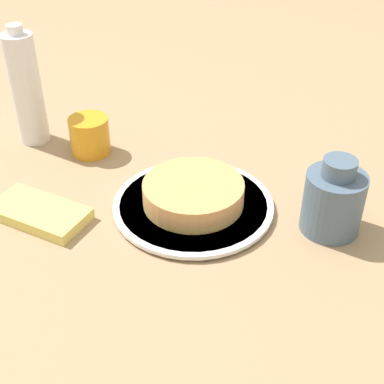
{
  "coord_description": "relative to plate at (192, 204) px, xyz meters",
  "views": [
    {
      "loc": [
        -0.48,
        0.55,
        0.55
      ],
      "look_at": [
        0.0,
        -0.0,
        0.03
      ],
      "focal_mm": 50.0,
      "sensor_mm": 36.0,
      "label": 1
    }
  ],
  "objects": [
    {
      "name": "ground_plane",
      "position": [
        -0.0,
        0.0,
        -0.01
      ],
      "size": [
        4.0,
        4.0,
        0.0
      ],
      "primitive_type": "plane",
      "color": "#9E7F5B"
    },
    {
      "name": "plate",
      "position": [
        0.0,
        0.0,
        0.0
      ],
      "size": [
        0.27,
        0.27,
        0.01
      ],
      "color": "white",
      "rests_on": "ground_plane"
    },
    {
      "name": "pancake_stack",
      "position": [
        -0.0,
        0.0,
        0.03
      ],
      "size": [
        0.18,
        0.17,
        0.04
      ],
      "color": "tan",
      "rests_on": "plate"
    },
    {
      "name": "juice_glass",
      "position": [
        0.27,
        -0.01,
        0.03
      ],
      "size": [
        0.08,
        0.08,
        0.07
      ],
      "color": "orange",
      "rests_on": "ground_plane"
    },
    {
      "name": "cream_jug",
      "position": [
        -0.2,
        -0.1,
        0.05
      ],
      "size": [
        0.1,
        0.1,
        0.13
      ],
      "color": "#4C6075",
      "rests_on": "ground_plane"
    },
    {
      "name": "water_bottle_near",
      "position": [
        0.4,
        0.03,
        0.11
      ],
      "size": [
        0.06,
        0.06,
        0.24
      ],
      "color": "white",
      "rests_on": "ground_plane"
    },
    {
      "name": "napkin",
      "position": [
        0.17,
        0.19,
        0.0
      ],
      "size": [
        0.18,
        0.12,
        0.02
      ],
      "color": "#E5D166",
      "rests_on": "ground_plane"
    }
  ]
}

